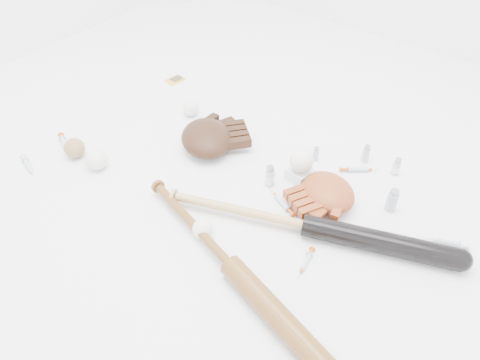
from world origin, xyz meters
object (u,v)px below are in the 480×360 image
Objects in this scene: pedestal at (300,174)px; glove_dark at (206,138)px; bat_wood at (232,267)px; bat_dark at (306,225)px.

glove_dark is at bearing -170.38° from pedestal.
glove_dark reaches higher than bat_wood.
glove_dark reaches higher than pedestal.
bat_wood reaches higher than pedestal.
bat_dark is 1.06× the size of bat_wood.
bat_wood is (-0.09, -0.27, -0.00)m from bat_dark.
bat_wood is at bearing -128.37° from bat_dark.
bat_wood is 11.67× the size of pedestal.
glove_dark is 0.40m from pedestal.
glove_dark is (-0.46, 0.42, 0.02)m from bat_wood.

